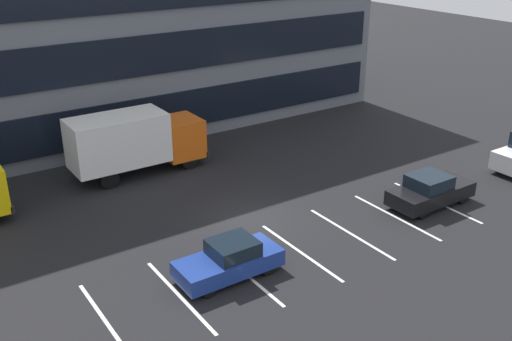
% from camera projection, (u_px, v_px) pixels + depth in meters
% --- Properties ---
extents(ground_plane, '(120.00, 120.00, 0.00)m').
position_uv_depth(ground_plane, '(252.00, 218.00, 27.33)').
color(ground_plane, black).
extents(office_building, '(35.28, 13.79, 14.40)m').
position_uv_depth(office_building, '(98.00, 12.00, 38.20)').
color(office_building, slate).
rests_on(office_building, ground_plane).
extents(lot_markings, '(16.94, 5.40, 0.01)m').
position_uv_depth(lot_markings, '(300.00, 252.00, 24.58)').
color(lot_markings, silver).
rests_on(lot_markings, ground_plane).
extents(box_truck_orange, '(7.32, 2.42, 3.39)m').
position_uv_depth(box_truck_orange, '(135.00, 140.00, 31.44)').
color(box_truck_orange, '#D85914').
rests_on(box_truck_orange, ground_plane).
extents(sedan_black, '(4.41, 1.85, 1.58)m').
position_uv_depth(sedan_black, '(430.00, 191.00, 28.35)').
color(sedan_black, black).
rests_on(sedan_black, ground_plane).
extents(sedan_navy, '(4.15, 1.74, 1.48)m').
position_uv_depth(sedan_navy, '(230.00, 260.00, 22.67)').
color(sedan_navy, navy).
rests_on(sedan_navy, ground_plane).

